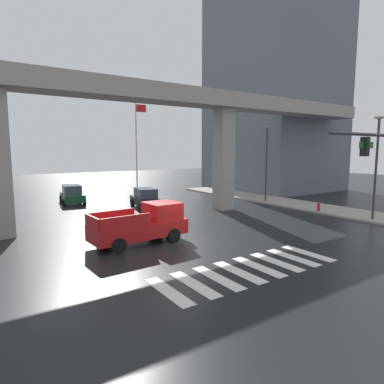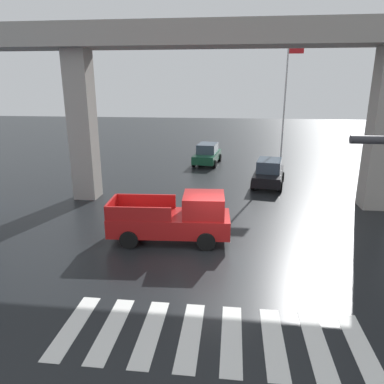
# 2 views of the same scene
# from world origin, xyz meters

# --- Properties ---
(ground_plane) EXTENTS (120.00, 120.00, 0.00)m
(ground_plane) POSITION_xyz_m (0.00, 0.00, 0.00)
(ground_plane) COLOR black
(crosswalk_stripes) EXTENTS (8.25, 2.80, 0.01)m
(crosswalk_stripes) POSITION_xyz_m (0.00, -4.99, 0.01)
(crosswalk_stripes) COLOR silver
(crosswalk_stripes) RESTS_ON ground
(elevated_overpass) EXTENTS (49.89, 2.43, 9.52)m
(elevated_overpass) POSITION_xyz_m (0.00, 6.65, 8.14)
(elevated_overpass) COLOR #9E9991
(elevated_overpass) RESTS_ON ground
(office_building) EXTENTS (12.66, 13.84, 43.32)m
(office_building) POSITION_xyz_m (23.26, 15.28, 21.66)
(office_building) COLOR slate
(office_building) RESTS_ON ground
(sidewalk_east) EXTENTS (4.00, 36.00, 0.15)m
(sidewalk_east) POSITION_xyz_m (14.93, 2.00, 0.07)
(sidewalk_east) COLOR #9E9991
(sidewalk_east) RESTS_ON ground
(pickup_truck) EXTENTS (5.20, 2.31, 2.08)m
(pickup_truck) POSITION_xyz_m (-1.87, 1.09, 0.99)
(pickup_truck) COLOR red
(pickup_truck) RESTS_ON ground
(sedan_black) EXTENTS (2.48, 4.53, 1.72)m
(sedan_black) POSITION_xyz_m (2.84, 10.56, 0.85)
(sedan_black) COLOR black
(sedan_black) RESTS_ON ground
(sedan_dark_green) EXTENTS (2.33, 4.47, 1.72)m
(sedan_dark_green) POSITION_xyz_m (-1.71, 16.77, 0.85)
(sedan_dark_green) COLOR #14472D
(sedan_dark_green) RESTS_ON ground
(street_lamp_near_corner) EXTENTS (0.44, 0.70, 7.24)m
(street_lamp_near_corner) POSITION_xyz_m (13.73, -2.90, 4.56)
(street_lamp_near_corner) COLOR #38383D
(street_lamp_near_corner) RESTS_ON ground
(street_lamp_mid_block) EXTENTS (0.44, 0.70, 7.24)m
(street_lamp_mid_block) POSITION_xyz_m (13.73, 7.22, 4.56)
(street_lamp_mid_block) COLOR #38383D
(street_lamp_mid_block) RESTS_ON ground
(fire_hydrant) EXTENTS (0.24, 0.24, 0.85)m
(fire_hydrant) POSITION_xyz_m (13.33, 1.14, 0.43)
(fire_hydrant) COLOR red
(fire_hydrant) RESTS_ON ground
(flagpole) EXTENTS (1.16, 0.12, 9.46)m
(flagpole) POSITION_xyz_m (4.26, 15.23, 5.51)
(flagpole) COLOR silver
(flagpole) RESTS_ON ground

